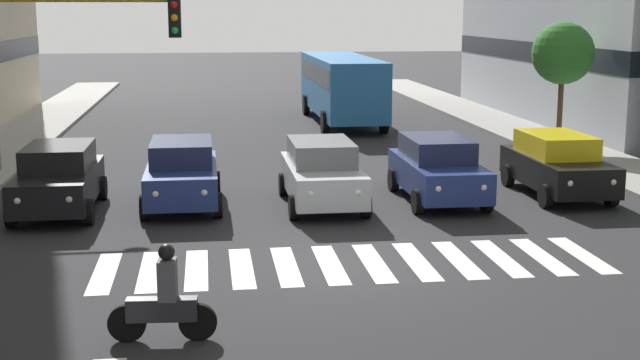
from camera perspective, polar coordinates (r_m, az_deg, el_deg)
The scene contains 11 objects.
ground_plane at distance 17.84m, azimuth 2.11°, elevation -5.50°, with size 180.00×180.00×0.00m, color #262628.
crosswalk_markings at distance 17.84m, azimuth 2.11°, elevation -5.49°, with size 10.35×2.80×0.01m.
car_0 at distance 25.00m, azimuth 15.29°, elevation 1.01°, with size 2.02×4.44×1.72m.
car_1 at distance 23.66m, azimuth 7.71°, elevation 0.75°, with size 2.02×4.44×1.72m.
car_2 at distance 22.86m, azimuth 0.12°, elevation 0.48°, with size 2.02×4.44×1.72m.
car_3 at distance 23.15m, azimuth -9.04°, elevation 0.48°, with size 2.02×4.44×1.72m.
car_4 at distance 23.09m, azimuth -16.76°, elevation 0.12°, with size 2.02×4.44×1.72m.
bus_behind_traffic at distance 39.91m, azimuth 1.39°, elevation 6.45°, with size 2.78×10.50×3.00m.
motorcycle_with_rider at distance 13.84m, azimuth -10.21°, elevation -7.85°, with size 1.70×0.38×1.57m.
street_lamp_right at distance 28.57m, azimuth -19.68°, elevation 9.34°, with size 3.55×0.28×7.04m.
street_tree_2 at distance 33.16m, azimuth 15.65°, elevation 7.98°, with size 2.27×2.27×4.53m.
Camera 1 is at (2.89, 16.85, 5.10)m, focal length 48.77 mm.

